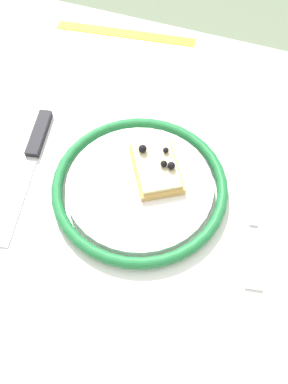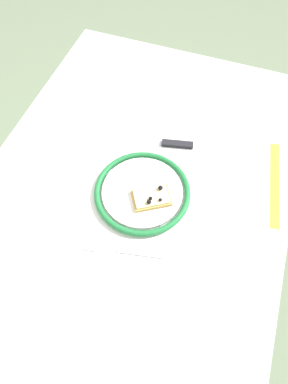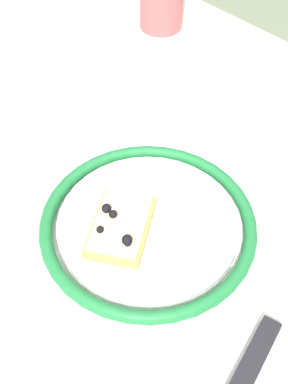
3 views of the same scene
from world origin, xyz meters
name	(u,v)px [view 3 (image 3 of 3)]	position (x,y,z in m)	size (l,w,h in m)	color
dining_table	(162,258)	(0.00, 0.00, 0.67)	(1.19, 0.82, 0.76)	white
plate	(150,227)	(0.00, -0.03, 0.77)	(0.25, 0.25, 0.02)	white
pizza_slice_near	(120,226)	(-0.01, -0.06, 0.78)	(0.10, 0.11, 0.03)	tan
knife	(267,332)	(0.18, -0.04, 0.77)	(0.07, 0.24, 0.01)	silver
fork	(55,159)	(-0.17, -0.03, 0.76)	(0.06, 0.20, 0.00)	#B8B8B8
cup	(162,0)	(-0.29, 0.30, 0.81)	(0.07, 0.07, 0.09)	#A54C4C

